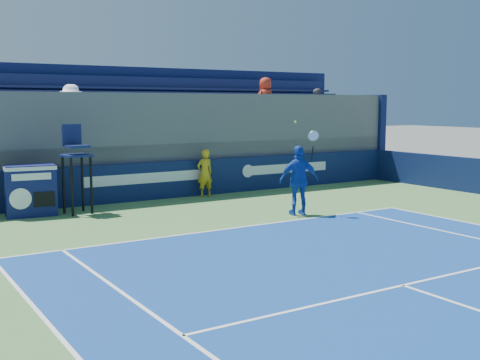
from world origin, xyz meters
TOP-DOWN VIEW (x-y plane):
  - ball_person at (1.94, 16.71)m, footprint 0.58×0.39m
  - back_hoarding at (0.00, 17.10)m, footprint 20.40×0.21m
  - match_clock at (-3.71, 16.25)m, footprint 1.39×0.87m
  - umpire_chair at (-2.53, 15.93)m, footprint 0.78×0.78m
  - tennis_player at (2.53, 12.49)m, footprint 1.20×0.78m
  - stadium_seating at (0.00, 19.15)m, footprint 21.00×4.05m

SIDE VIEW (x-z plane):
  - back_hoarding at x=0.00m, z-range 0.00..1.20m
  - match_clock at x=-3.71m, z-range 0.04..1.44m
  - ball_person at x=1.94m, z-range 0.01..1.57m
  - tennis_player at x=2.53m, z-range -0.32..2.25m
  - umpire_chair at x=-2.53m, z-range 0.29..2.77m
  - stadium_seating at x=0.00m, z-range -0.36..4.04m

